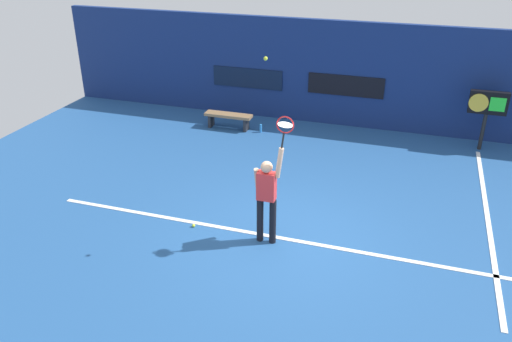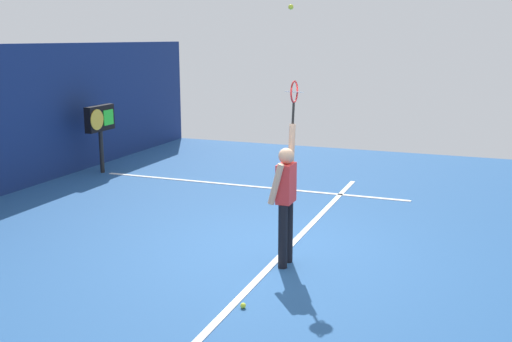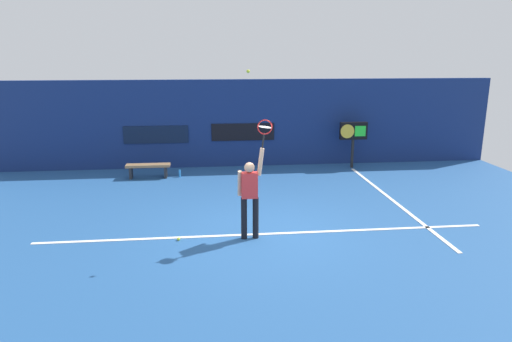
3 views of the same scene
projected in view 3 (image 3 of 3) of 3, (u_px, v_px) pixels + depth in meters
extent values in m
plane|color=#23518C|center=(266.00, 233.00, 10.25)|extent=(18.00, 18.00, 0.00)
cube|color=navy|center=(243.00, 123.00, 16.09)|extent=(18.00, 0.20, 3.04)
cube|color=black|center=(243.00, 132.00, 16.05)|extent=(2.20, 0.03, 0.60)
cube|color=#0C1933|center=(156.00, 135.00, 15.75)|extent=(2.20, 0.03, 0.60)
cube|color=white|center=(266.00, 234.00, 10.17)|extent=(10.00, 0.10, 0.01)
cube|color=white|center=(392.00, 200.00, 12.56)|extent=(0.10, 7.00, 0.01)
cylinder|color=black|center=(244.00, 218.00, 9.84)|extent=(0.13, 0.13, 0.92)
cylinder|color=black|center=(256.00, 218.00, 9.87)|extent=(0.13, 0.13, 0.92)
cube|color=red|center=(249.00, 185.00, 9.67)|extent=(0.34, 0.20, 0.55)
sphere|color=#D8A884|center=(249.00, 168.00, 9.58)|extent=(0.22, 0.22, 0.22)
cylinder|color=#D8A884|center=(261.00, 162.00, 9.57)|extent=(0.16, 0.09, 0.59)
cylinder|color=#D8A884|center=(240.00, 183.00, 9.72)|extent=(0.09, 0.23, 0.58)
cylinder|color=black|center=(263.00, 141.00, 9.47)|extent=(0.07, 0.03, 0.30)
torus|color=red|center=(265.00, 127.00, 9.40)|extent=(0.35, 0.02, 0.35)
cylinder|color=silver|center=(265.00, 127.00, 9.40)|extent=(0.27, 0.27, 0.04)
sphere|color=#CCE033|center=(248.00, 71.00, 9.04)|extent=(0.07, 0.07, 0.07)
cylinder|color=black|center=(352.00, 153.00, 16.04)|extent=(0.10, 0.10, 1.01)
cube|color=black|center=(353.00, 131.00, 15.84)|extent=(0.95, 0.18, 0.60)
cylinder|color=gold|center=(347.00, 131.00, 15.71)|extent=(0.48, 0.02, 0.48)
cube|color=#26D833|center=(360.00, 131.00, 15.76)|extent=(0.38, 0.02, 0.36)
cube|color=olive|center=(148.00, 165.00, 14.71)|extent=(1.40, 0.36, 0.08)
cube|color=#262628|center=(131.00, 173.00, 14.71)|extent=(0.08, 0.32, 0.37)
cube|color=#262628|center=(166.00, 172.00, 14.83)|extent=(0.08, 0.32, 0.37)
cylinder|color=#338CD8|center=(180.00, 173.00, 14.89)|extent=(0.07, 0.07, 0.24)
sphere|color=#CCE033|center=(179.00, 239.00, 9.83)|extent=(0.07, 0.07, 0.07)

